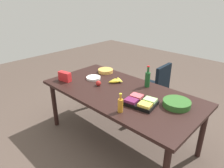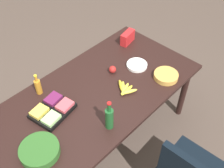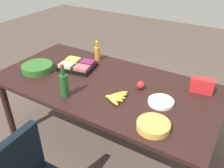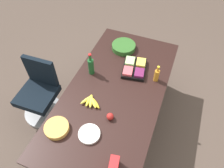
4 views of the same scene
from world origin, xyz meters
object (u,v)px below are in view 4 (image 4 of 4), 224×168
(paper_plate_stack, at_px, (89,134))
(conference_table, at_px, (115,95))
(salad_bowl, at_px, (124,47))
(wine_bottle, at_px, (91,66))
(banana_bunch, at_px, (91,101))
(fruit_platter, at_px, (134,68))
(office_chair, at_px, (40,96))
(chip_bowl, at_px, (57,128))
(dressing_bottle, at_px, (157,75))
(apple_red, at_px, (110,117))

(paper_plate_stack, bearing_deg, conference_table, 176.13)
(salad_bowl, bearing_deg, wine_bottle, -21.05)
(salad_bowl, bearing_deg, paper_plate_stack, 4.84)
(conference_table, bearing_deg, banana_bunch, -37.92)
(paper_plate_stack, bearing_deg, banana_bunch, -157.67)
(conference_table, xyz_separation_m, fruit_platter, (-0.41, 0.11, 0.11))
(fruit_platter, height_order, wine_bottle, wine_bottle)
(office_chair, relative_size, banana_bunch, 3.74)
(fruit_platter, height_order, chip_bowl, fruit_platter)
(fruit_platter, height_order, paper_plate_stack, fruit_platter)
(dressing_bottle, distance_m, paper_plate_stack, 1.04)
(apple_red, bearing_deg, paper_plate_stack, -26.54)
(paper_plate_stack, height_order, wine_bottle, wine_bottle)
(apple_red, bearing_deg, fruit_platter, 178.31)
(salad_bowl, bearing_deg, chip_bowl, -8.72)
(conference_table, height_order, wine_bottle, wine_bottle)
(conference_table, distance_m, dressing_bottle, 0.55)
(chip_bowl, bearing_deg, conference_table, 150.89)
(apple_red, relative_size, salad_bowl, 0.24)
(dressing_bottle, xyz_separation_m, wine_bottle, (0.17, -0.77, 0.03))
(fruit_platter, bearing_deg, chip_bowl, -23.83)
(apple_red, bearing_deg, chip_bowl, -55.33)
(dressing_bottle, height_order, salad_bowl, dressing_bottle)
(paper_plate_stack, bearing_deg, office_chair, -114.55)
(banana_bunch, height_order, paper_plate_stack, banana_bunch)
(dressing_bottle, relative_size, paper_plate_stack, 1.04)
(banana_bunch, height_order, apple_red, apple_red)
(conference_table, bearing_deg, office_chair, -82.75)
(apple_red, bearing_deg, salad_bowl, -167.76)
(office_chair, relative_size, chip_bowl, 3.63)
(conference_table, relative_size, dressing_bottle, 9.54)
(banana_bunch, xyz_separation_m, salad_bowl, (-0.98, 0.03, 0.01))
(dressing_bottle, relative_size, salad_bowl, 0.71)
(chip_bowl, height_order, salad_bowl, salad_bowl)
(chip_bowl, bearing_deg, fruit_platter, 156.17)
(apple_red, xyz_separation_m, chip_bowl, (0.31, -0.45, -0.01))
(paper_plate_stack, bearing_deg, chip_bowl, -78.74)
(conference_table, bearing_deg, dressing_bottle, 131.24)
(conference_table, distance_m, wine_bottle, 0.45)
(conference_table, height_order, apple_red, apple_red)
(conference_table, relative_size, apple_red, 28.66)
(wine_bottle, bearing_deg, chip_bowl, 0.25)
(dressing_bottle, height_order, wine_bottle, wine_bottle)
(conference_table, bearing_deg, fruit_platter, 165.63)
(office_chair, bearing_deg, fruit_platter, 115.20)
(fruit_platter, bearing_deg, wine_bottle, -63.38)
(paper_plate_stack, distance_m, salad_bowl, 1.34)
(office_chair, xyz_separation_m, salad_bowl, (-0.87, 0.90, 0.48))
(conference_table, relative_size, office_chair, 2.42)
(office_chair, bearing_deg, salad_bowl, 134.17)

